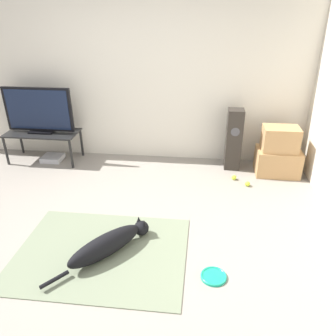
{
  "coord_description": "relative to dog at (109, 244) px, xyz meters",
  "views": [
    {
      "loc": [
        1.1,
        -2.59,
        2.14
      ],
      "look_at": [
        0.72,
        0.78,
        0.45
      ],
      "focal_mm": 35.0,
      "sensor_mm": 36.0,
      "label": 1
    }
  ],
  "objects": [
    {
      "name": "tennis_ball_near_speaker",
      "position": [
        1.28,
        1.64,
        -0.08
      ],
      "size": [
        0.07,
        0.07,
        0.07
      ],
      "color": "#C6E033",
      "rests_on": "ground_plane"
    },
    {
      "name": "tennis_ball_by_boxes",
      "position": [
        1.45,
        1.48,
        -0.08
      ],
      "size": [
        0.07,
        0.07,
        0.07
      ],
      "color": "#C6E033",
      "rests_on": "ground_plane"
    },
    {
      "name": "game_console",
      "position": [
        -1.44,
        1.96,
        -0.08
      ],
      "size": [
        0.3,
        0.27,
        0.07
      ],
      "color": "#B7B7BC",
      "rests_on": "ground_plane"
    },
    {
      "name": "floor_speaker",
      "position": [
        1.27,
        2.02,
        0.32
      ],
      "size": [
        0.22,
        0.22,
        0.87
      ],
      "color": "#2D2823",
      "rests_on": "ground_plane"
    },
    {
      "name": "wall_back",
      "position": [
        -0.27,
        2.32,
        1.16
      ],
      "size": [
        8.0,
        0.06,
        2.55
      ],
      "color": "silver",
      "rests_on": "ground_plane"
    },
    {
      "name": "cardboard_box_lower",
      "position": [
        1.89,
        1.9,
        0.06
      ],
      "size": [
        0.59,
        0.4,
        0.36
      ],
      "color": "tan",
      "rests_on": "ground_plane"
    },
    {
      "name": "cardboard_box_upper",
      "position": [
        1.87,
        1.88,
        0.41
      ],
      "size": [
        0.47,
        0.32,
        0.33
      ],
      "color": "tan",
      "rests_on": "cardboard_box_lower"
    },
    {
      "name": "ground_plane",
      "position": [
        -0.27,
        0.22,
        -0.12
      ],
      "size": [
        12.0,
        12.0,
        0.0
      ],
      "primitive_type": "plane",
      "color": "gray"
    },
    {
      "name": "area_rug",
      "position": [
        -0.08,
        -0.0,
        -0.11
      ],
      "size": [
        1.63,
        1.23,
        0.01
      ],
      "color": "slate",
      "rests_on": "ground_plane"
    },
    {
      "name": "tv_stand",
      "position": [
        -1.54,
        1.97,
        0.28
      ],
      "size": [
        1.05,
        0.49,
        0.45
      ],
      "color": "black",
      "rests_on": "ground_plane"
    },
    {
      "name": "dog",
      "position": [
        0.0,
        0.0,
        0.0
      ],
      "size": [
        0.78,
        0.93,
        0.22
      ],
      "color": "black",
      "rests_on": "area_rug"
    },
    {
      "name": "tv",
      "position": [
        -1.54,
        1.97,
        0.66
      ],
      "size": [
        1.0,
        0.2,
        0.66
      ],
      "color": "black",
      "rests_on": "tv_stand"
    },
    {
      "name": "frisbee",
      "position": [
        0.99,
        -0.2,
        -0.11
      ],
      "size": [
        0.23,
        0.23,
        0.03
      ],
      "color": "#199E7A",
      "rests_on": "ground_plane"
    }
  ]
}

